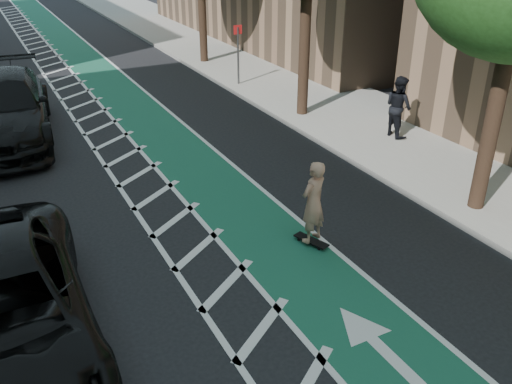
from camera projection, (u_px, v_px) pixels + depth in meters
ground at (150, 309)px, 9.60m from camera, size 120.00×120.00×0.00m
bike_lane at (145, 118)px, 18.75m from camera, size 2.00×90.00×0.01m
buffer_strip at (101, 125)px, 18.12m from camera, size 1.40×90.00×0.01m
sidewalk_right at (304, 92)px, 21.40m from camera, size 5.00×90.00×0.15m
curb_right at (249, 100)px, 20.39m from camera, size 0.12×90.00×0.16m
sign_post at (238, 54)px, 21.62m from camera, size 0.35×0.08×2.47m
skateboard at (311, 240)px, 11.47m from camera, size 0.48×0.83×0.11m
skateboarder at (313, 202)px, 11.06m from camera, size 0.76×0.62×1.79m
suv_far at (1, 109)px, 16.56m from camera, size 3.58×7.10×1.98m
pedestrian at (398, 106)px, 16.45m from camera, size 0.74×0.93×1.87m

